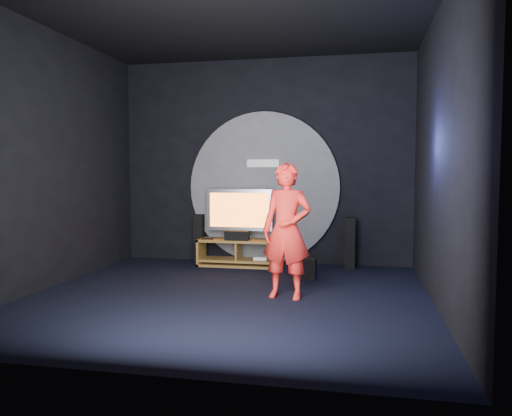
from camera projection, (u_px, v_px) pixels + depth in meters
The scene contains 15 objects.
floor at pixel (227, 297), 6.28m from camera, with size 5.00×5.00×0.00m, color black.
back_wall at pixel (264, 162), 8.60m from camera, with size 5.00×0.04×3.50m, color black.
front_wall at pixel (140, 147), 3.71m from camera, with size 5.00×0.04×3.50m, color black.
left_wall at pixel (46, 158), 6.66m from camera, with size 0.04×5.00×3.50m, color black.
right_wall at pixel (440, 156), 5.65m from camera, with size 0.04×5.00×3.50m, color black.
ceiling at pixel (226, 12), 6.03m from camera, with size 5.00×5.00×0.01m, color black.
wall_disc_panel at pixel (263, 188), 8.58m from camera, with size 2.60×0.11×2.60m.
media_console at pixel (239, 254), 8.34m from camera, with size 1.34×0.45×0.45m.
tv at pixel (239, 212), 8.35m from camera, with size 1.12×0.22×0.83m.
center_speaker at pixel (237, 236), 8.22m from camera, with size 0.40×0.15×0.15m, color black.
remote at pixel (208, 239), 8.30m from camera, with size 0.18×0.05×0.02m, color black.
tower_speaker_left at pixel (199, 238), 8.77m from camera, with size 0.17×0.18×0.83m, color black.
tower_speaker_right at pixel (350, 243), 8.11m from camera, with size 0.17×0.18×0.83m, color black.
subwoofer at pixel (307, 268), 7.37m from camera, with size 0.27×0.27×0.29m, color black.
player at pixel (287, 231), 6.17m from camera, with size 0.61×0.40×1.68m, color red.
Camera 1 is at (1.60, -5.98, 1.55)m, focal length 35.00 mm.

